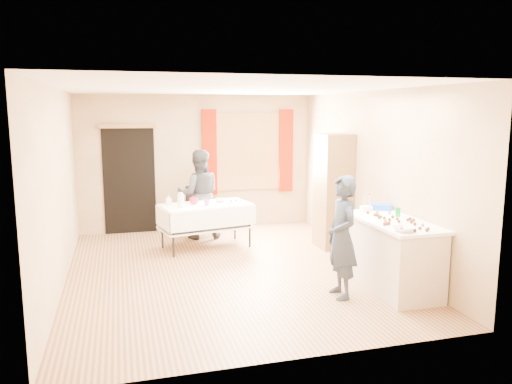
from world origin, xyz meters
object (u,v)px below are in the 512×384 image
object	(u,v)px
cabinet	(333,191)
counter	(392,255)
girl	(342,237)
woman	(199,194)
chair	(200,220)
party_table	(206,222)

from	to	relation	value
cabinet	counter	xyz separation A→B (m)	(-0.10, -2.09, -0.51)
counter	girl	world-z (taller)	girl
girl	woman	bearing A→B (deg)	-158.22
cabinet	girl	xyz separation A→B (m)	(-0.86, -2.19, -0.20)
woman	chair	bearing A→B (deg)	-94.51
chair	cabinet	bearing A→B (deg)	-58.33
girl	chair	bearing A→B (deg)	-159.89
counter	party_table	bearing A→B (deg)	127.54
woman	counter	bearing A→B (deg)	127.34
chair	party_table	bearing A→B (deg)	-116.50
cabinet	girl	distance (m)	2.36
counter	girl	bearing A→B (deg)	-172.66
girl	woman	size ratio (longest dim) A/B	0.95
chair	woman	world-z (taller)	woman
chair	counter	bearing A→B (deg)	-84.97
cabinet	chair	size ratio (longest dim) A/B	2.07
counter	party_table	distance (m)	3.27
cabinet	party_table	bearing A→B (deg)	166.49
cabinet	counter	size ratio (longest dim) A/B	1.26
girl	counter	bearing A→B (deg)	98.88
cabinet	party_table	xyz separation A→B (m)	(-2.09, 0.50, -0.51)
party_table	counter	bearing A→B (deg)	-63.81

